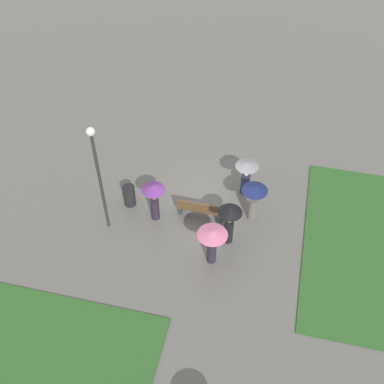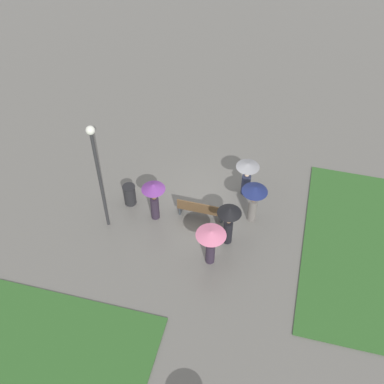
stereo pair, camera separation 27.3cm
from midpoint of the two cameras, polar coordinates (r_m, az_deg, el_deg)
name	(u,v)px [view 2 (the right image)]	position (r m, az deg, el deg)	size (l,w,h in m)	color
ground_plane	(208,203)	(20.22, 2.34, -1.32)	(90.00, 90.00, 0.00)	#66635E
park_bench	(201,209)	(19.35, 1.50, -2.05)	(1.95, 0.44, 0.90)	brown
lamp_post	(98,167)	(17.46, -10.70, 2.92)	(0.32, 0.32, 4.99)	#2D2D30
trash_bin	(130,195)	(20.02, -7.00, -0.33)	(0.53, 0.53, 0.96)	#232326
crowd_person_black	(229,219)	(17.96, 4.82, -3.20)	(0.91, 0.91, 1.93)	black
crowd_person_grey	(247,174)	(20.00, 6.92, 2.12)	(0.97, 0.97, 1.69)	#282D47
crowd_person_purple	(154,195)	(18.78, -4.13, -0.34)	(0.93, 0.93, 1.89)	#2D2333
crowd_person_navy	(254,196)	(18.81, 7.78, -0.48)	(1.01, 1.01, 1.87)	slate
crowd_person_pink	(211,240)	(17.35, 2.69, -5.68)	(1.11, 1.11, 1.75)	#2D2333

